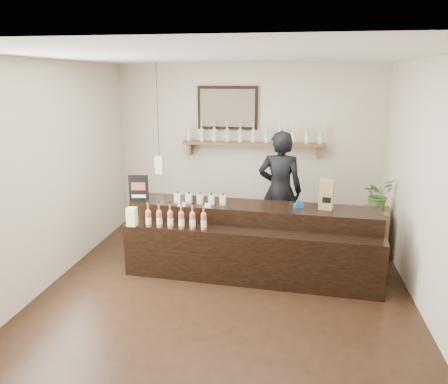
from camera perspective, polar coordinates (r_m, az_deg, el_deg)
ground at (r=5.58m, az=0.25°, el=-12.77°), size 5.00×5.00×0.00m
room_shell at (r=5.02m, az=0.28°, el=4.73°), size 5.00×5.00×5.00m
back_wall_decor at (r=7.37m, az=1.88°, el=8.36°), size 2.66×0.96×1.69m
counter at (r=5.89m, az=3.54°, el=-6.59°), size 3.34×1.11×1.08m
promo_sign at (r=6.05m, az=-11.09°, el=0.45°), size 0.27×0.05×0.37m
paper_bag at (r=5.76m, az=13.25°, el=-0.33°), size 0.20×0.17×0.39m
tape_dispenser at (r=5.78m, az=9.72°, el=-1.65°), size 0.13×0.08×0.10m
side_cabinet at (r=6.85m, az=19.05°, el=-5.03°), size 0.44×0.55×0.71m
potted_plant at (r=6.68m, az=19.46°, el=-0.30°), size 0.55×0.54×0.46m
shopkeeper at (r=6.62m, az=7.34°, el=1.16°), size 0.78×0.54×2.07m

